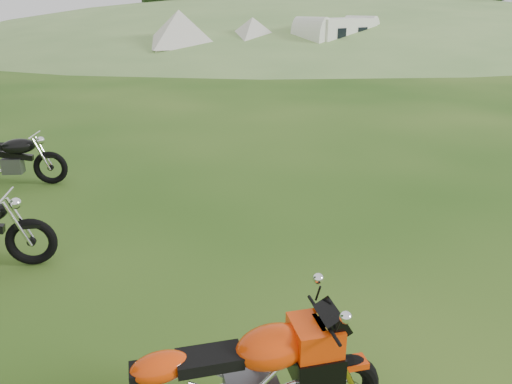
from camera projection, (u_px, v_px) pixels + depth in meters
name	position (u px, v px, depth m)	size (l,w,h in m)	color
ground	(293.00, 272.00, 5.79)	(120.00, 120.00, 0.00)	#17410E
hillside	(329.00, 38.00, 49.03)	(80.00, 64.00, 8.00)	#638E48
hedgerow	(329.00, 38.00, 49.03)	(36.00, 1.20, 8.60)	black
sport_motorcycle	(248.00, 373.00, 3.37)	(1.87, 0.47, 1.12)	#E43908
vintage_moto_b	(10.00, 158.00, 8.46)	(1.80, 0.42, 0.95)	black
tent_mid	(180.00, 39.00, 25.23)	(3.12, 3.12, 2.70)	silver
tent_right	(253.00, 41.00, 25.77)	(2.86, 2.86, 2.48)	beige
caravan	(336.00, 41.00, 26.28)	(5.07, 2.26, 2.37)	white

